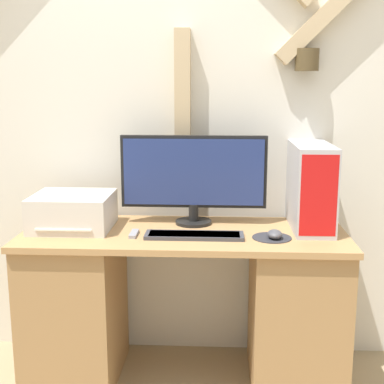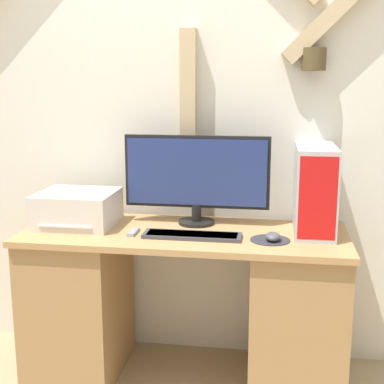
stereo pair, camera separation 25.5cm
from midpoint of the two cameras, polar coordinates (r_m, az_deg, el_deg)
name	(u,v)px [view 2 (the right image)]	position (r m, az deg, el deg)	size (l,w,h in m)	color
wall_back	(195,107)	(2.85, 2.91, 9.08)	(6.40, 0.17, 2.70)	silver
desk	(184,304)	(2.72, 1.91, -11.88)	(1.57, 0.60, 0.78)	tan
monitor	(197,175)	(2.68, 3.21, 1.80)	(0.73, 0.18, 0.45)	black
keyboard	(192,235)	(2.49, 2.94, -4.67)	(0.46, 0.13, 0.02)	#3D3D42
mousepad	(270,240)	(2.49, 11.26, -5.09)	(0.18, 0.18, 0.00)	#2D2D33
mouse	(273,236)	(2.47, 11.56, -4.72)	(0.07, 0.09, 0.04)	#4C4C51
computer_tower	(314,189)	(2.66, 15.61, 0.33)	(0.18, 0.47, 0.42)	#B2B2B7
printer	(77,209)	(2.72, -9.55, -1.80)	(0.38, 0.35, 0.17)	beige
remote_control	(133,232)	(2.55, -3.44, -4.33)	(0.03, 0.12, 0.02)	gray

